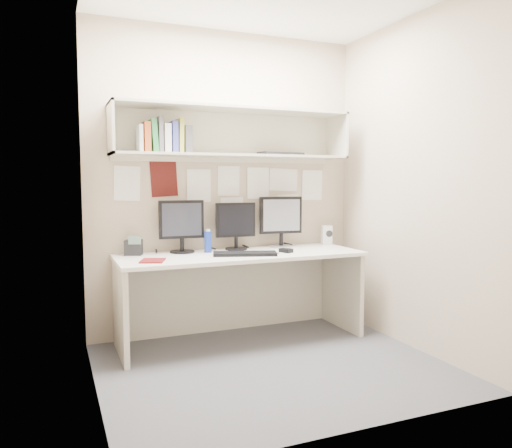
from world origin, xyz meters
name	(u,v)px	position (x,y,z in m)	size (l,w,h in m)	color
floor	(273,367)	(0.00, 0.00, 0.00)	(2.40, 2.00, 0.01)	#46464B
wall_back	(226,183)	(0.00, 1.00, 1.30)	(2.40, 0.02, 2.60)	tan
wall_front	(356,185)	(0.00, -1.00, 1.30)	(2.40, 0.02, 2.60)	tan
wall_left	(91,184)	(-1.20, 0.00, 1.30)	(0.02, 2.00, 2.60)	tan
wall_right	(413,183)	(1.20, 0.00, 1.30)	(0.02, 2.00, 2.60)	tan
desk	(241,297)	(0.00, 0.65, 0.37)	(2.00, 0.70, 0.73)	silver
overhead_hutch	(231,133)	(0.00, 0.86, 1.72)	(2.00, 0.38, 0.40)	beige
pinned_papers	(227,189)	(0.00, 0.99, 1.25)	(1.92, 0.01, 0.48)	white
monitor_left	(182,224)	(-0.44, 0.87, 0.97)	(0.37, 0.20, 0.43)	black
monitor_center	(236,224)	(0.04, 0.87, 0.95)	(0.35, 0.19, 0.40)	black
monitor_right	(281,219)	(0.47, 0.87, 0.98)	(0.39, 0.21, 0.45)	#A5A5AA
keyboard	(245,254)	(-0.01, 0.53, 0.74)	(0.50, 0.18, 0.02)	black
mouse	(286,250)	(0.36, 0.54, 0.75)	(0.07, 0.11, 0.03)	black
speaker	(327,235)	(0.93, 0.85, 0.82)	(0.11, 0.11, 0.18)	beige
blue_bottle	(208,241)	(-0.23, 0.79, 0.82)	(0.06, 0.06, 0.19)	navy
maroon_notebook	(153,261)	(-0.75, 0.50, 0.74)	(0.17, 0.20, 0.01)	#5F1012
desk_phone	(134,247)	(-0.83, 0.88, 0.79)	(0.16, 0.15, 0.16)	black
book_stack	(165,138)	(-0.58, 0.80, 1.66)	(0.41, 0.17, 0.28)	#B8BAB3
hutch_tray	(281,154)	(0.45, 0.84, 1.55)	(0.40, 0.15, 0.03)	black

